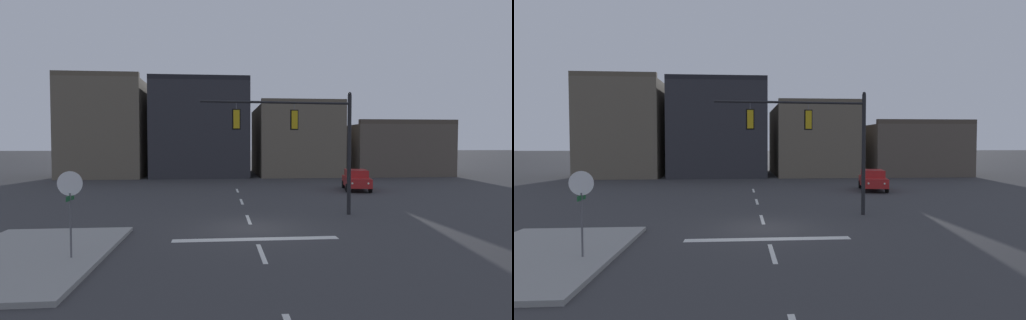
# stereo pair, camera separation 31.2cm
# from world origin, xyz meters

# --- Properties ---
(ground_plane) EXTENTS (400.00, 400.00, 0.00)m
(ground_plane) POSITION_xyz_m (0.00, 0.00, 0.00)
(ground_plane) COLOR #353538
(sidewalk_near_corner) EXTENTS (5.00, 8.00, 0.15)m
(sidewalk_near_corner) POSITION_xyz_m (-7.56, -4.00, 0.07)
(sidewalk_near_corner) COLOR gray
(sidewalk_near_corner) RESTS_ON ground
(stop_bar_paint) EXTENTS (6.40, 0.50, 0.01)m
(stop_bar_paint) POSITION_xyz_m (0.00, -2.00, 0.00)
(stop_bar_paint) COLOR silver
(stop_bar_paint) RESTS_ON ground
(lane_centreline) EXTENTS (0.16, 26.40, 0.01)m
(lane_centreline) POSITION_xyz_m (0.00, 2.00, 0.00)
(lane_centreline) COLOR silver
(lane_centreline) RESTS_ON ground
(signal_mast_near_side) EXTENTS (7.71, 0.68, 6.33)m
(signal_mast_near_side) POSITION_xyz_m (2.98, 2.81, 4.28)
(signal_mast_near_side) COLOR black
(signal_mast_near_side) RESTS_ON ground
(stop_sign) EXTENTS (0.76, 0.64, 2.83)m
(stop_sign) POSITION_xyz_m (-5.99, -4.43, 2.14)
(stop_sign) COLOR #56565B
(stop_sign) RESTS_ON ground
(car_lot_nearside) EXTENTS (2.66, 4.67, 1.61)m
(car_lot_nearside) POSITION_xyz_m (9.40, 13.53, 0.86)
(car_lot_nearside) COLOR #A81E1E
(car_lot_nearside) RESTS_ON ground
(building_row) EXTENTS (42.90, 13.64, 10.98)m
(building_row) POSITION_xyz_m (1.98, 30.81, 4.43)
(building_row) COLOR #665B4C
(building_row) RESTS_ON ground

